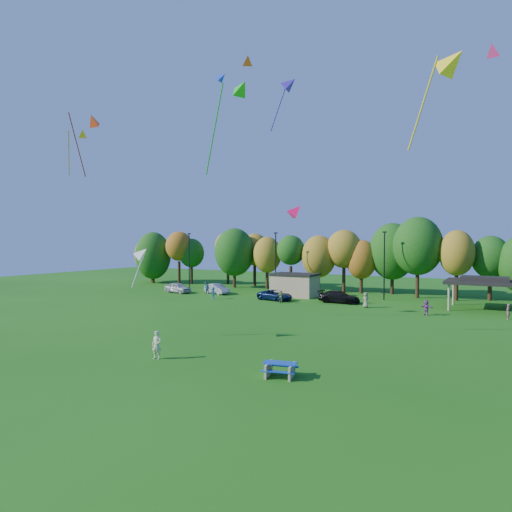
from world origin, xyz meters
The scene contains 27 objects.
ground centered at (0.00, 0.00, 0.00)m, with size 160.00×160.00×0.00m, color #19600F.
tree_line centered at (-1.03, 45.51, 5.91)m, with size 93.57×10.55×11.15m.
lamp_posts centered at (2.00, 40.00, 4.90)m, with size 64.50×0.25×9.09m.
utility_building centered at (-10.00, 38.00, 1.64)m, with size 6.30×4.30×3.25m.
pavilion centered at (14.00, 37.00, 3.23)m, with size 8.20×6.20×3.77m.
picnic_table centered at (4.67, 2.83, 0.49)m, with size 2.24×1.99×0.83m.
kite_flyer centered at (-4.26, 2.44, 0.94)m, with size 0.69×0.45×1.88m, color beige.
car_a centered at (-27.21, 33.47, 0.77)m, with size 1.82×4.54×1.55m, color silver.
car_b centered at (-21.27, 35.16, 0.74)m, with size 1.56×4.48×1.48m, color #A8A7AD.
car_c centered at (-10.58, 32.91, 0.68)m, with size 2.26×4.89×1.36m, color #0B1D44.
car_d centered at (-2.34, 34.54, 0.76)m, with size 2.14×5.26×1.53m, color black.
far_person_0 centered at (-8.67, 30.79, 0.80)m, with size 0.94×0.39×1.60m, color #758C56.
far_person_1 centered at (-22.93, 34.66, 0.89)m, with size 0.86×0.67×1.78m, color teal.
far_person_2 centered at (-18.43, 29.94, 0.82)m, with size 1.07×0.61×1.65m, color teal.
far_person_3 centered at (8.80, 29.84, 0.80)m, with size 1.48×0.47×1.59m, color #8B3E94.
far_person_4 centered at (1.72, 32.09, 0.90)m, with size 0.88×0.57×1.80m, color #82835A.
far_person_5 centered at (16.34, 31.12, 0.77)m, with size 0.56×0.37×1.54m, color #B45569.
kite_0 centered at (0.19, 13.90, 20.81)m, with size 2.82×1.50×4.52m.
kite_1 centered at (-9.02, 6.27, 6.86)m, with size 2.26×1.65×3.52m.
kite_3 centered at (14.89, 20.17, 22.98)m, with size 1.45×1.77×1.58m.
kite_4 centered at (-9.05, 17.85, 24.20)m, with size 1.35×1.09×1.29m.
kite_5 centered at (13.32, 6.14, 17.56)m, with size 3.48×2.22×5.66m.
kite_6 centered at (-9.73, 24.20, 28.18)m, with size 2.04×2.15×1.75m.
kite_8 centered at (-25.65, 14.77, 19.77)m, with size 2.79×2.39×5.32m.
kite_10 centered at (5.76, 2.60, 9.58)m, with size 1.35×1.30×1.08m.
kite_11 centered at (-19.34, 10.72, 19.50)m, with size 1.49×3.80×6.39m.
kite_13 centered at (-1.94, 9.50, 19.50)m, with size 4.20×2.33×7.38m.
Camera 1 is at (16.06, -20.81, 7.94)m, focal length 32.00 mm.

